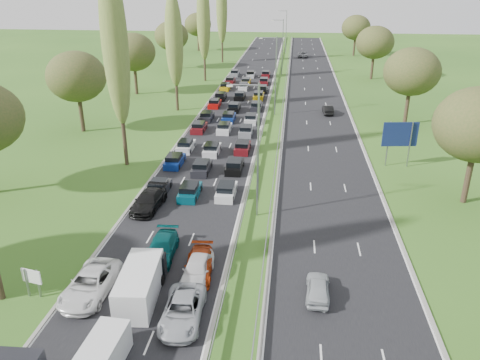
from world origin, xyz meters
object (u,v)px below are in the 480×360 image
(near_car_2, at_px, (90,284))
(near_car_3, at_px, (149,200))
(white_van_rear, at_px, (141,283))
(white_van_front, at_px, (102,356))
(info_sign, at_px, (32,279))
(direction_sign, at_px, (400,136))

(near_car_2, relative_size, near_car_3, 1.06)
(near_car_3, bearing_deg, white_van_rear, -71.03)
(white_van_front, xyz_separation_m, white_van_rear, (0.14, 6.41, 0.22))
(near_car_3, relative_size, info_sign, 2.60)
(near_car_2, bearing_deg, info_sign, -168.11)
(near_car_2, relative_size, white_van_front, 1.26)
(near_car_2, xyz_separation_m, white_van_front, (3.37, -6.38, 0.13))
(near_car_3, height_order, white_van_front, white_van_front)
(white_van_front, relative_size, white_van_rear, 0.81)
(near_car_3, height_order, info_sign, info_sign)
(near_car_3, relative_size, direction_sign, 1.05)
(info_sign, bearing_deg, direction_sign, 43.80)
(near_car_2, distance_m, near_car_3, 13.11)
(near_car_3, xyz_separation_m, direction_sign, (25.02, 13.84, 2.76))
(info_sign, xyz_separation_m, direction_sign, (28.80, 27.62, 2.20))
(white_van_front, bearing_deg, near_car_3, 102.26)
(info_sign, bearing_deg, white_van_rear, 5.59)
(white_van_front, bearing_deg, near_car_2, 120.58)
(near_car_2, xyz_separation_m, info_sign, (-3.68, -0.67, 0.55))
(info_sign, relative_size, direction_sign, 0.40)
(near_car_2, xyz_separation_m, near_car_3, (0.10, 13.11, -0.01))
(white_van_rear, distance_m, direction_sign, 34.60)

